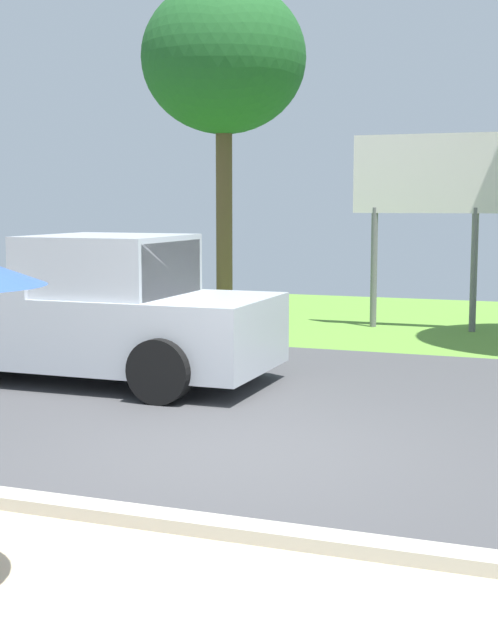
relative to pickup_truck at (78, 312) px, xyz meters
The scene contains 4 objects.
ground_plane 3.37m from the pickup_truck, ahead, with size 40.00×22.00×0.20m.
pickup_truck is the anchor object (origin of this frame).
roadside_billboard 7.29m from the pickup_truck, 60.93° to the left, with size 2.60×0.12×3.50m.
tree_left_far 9.62m from the pickup_truck, 98.84° to the left, with size 3.56×3.56×7.00m.
Camera 1 is at (2.93, -7.62, 2.30)m, focal length 50.87 mm.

